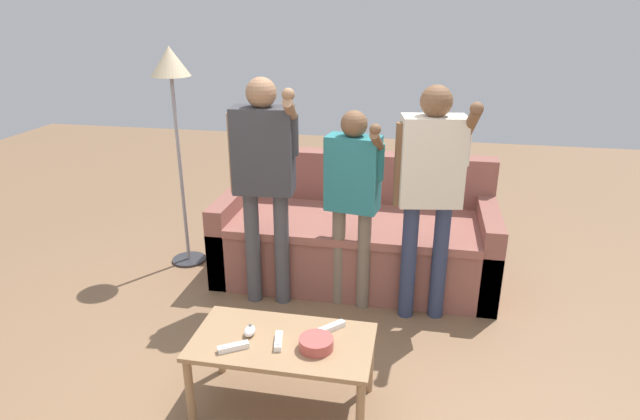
{
  "coord_description": "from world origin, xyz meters",
  "views": [
    {
      "loc": [
        0.63,
        -2.54,
        2.04
      ],
      "look_at": [
        0.08,
        0.28,
        0.93
      ],
      "focal_mm": 30.04,
      "sensor_mm": 36.0,
      "label": 1
    }
  ],
  "objects_px": {
    "player_right": "(431,179)",
    "snack_bowl": "(316,343)",
    "player_center": "(353,188)",
    "game_remote_wand_far": "(332,327)",
    "game_remote_nunchuk": "(250,331)",
    "game_remote_wand_spare": "(233,347)",
    "couch": "(356,237)",
    "coffee_table": "(283,349)",
    "floor_lamp": "(172,83)",
    "player_left": "(264,168)",
    "game_remote_wand_near": "(279,341)"
  },
  "relations": [
    {
      "from": "game_remote_wand_spare",
      "to": "game_remote_nunchuk",
      "type": "bearing_deg",
      "value": 73.66
    },
    {
      "from": "coffee_table",
      "to": "game_remote_wand_spare",
      "type": "height_order",
      "value": "game_remote_wand_spare"
    },
    {
      "from": "game_remote_wand_near",
      "to": "game_remote_wand_far",
      "type": "relative_size",
      "value": 1.09
    },
    {
      "from": "floor_lamp",
      "to": "player_right",
      "type": "bearing_deg",
      "value": -14.13
    },
    {
      "from": "player_left",
      "to": "player_right",
      "type": "bearing_deg",
      "value": 0.17
    },
    {
      "from": "coffee_table",
      "to": "floor_lamp",
      "type": "xyz_separation_m",
      "value": [
        -1.24,
        1.55,
        1.12
      ]
    },
    {
      "from": "player_left",
      "to": "game_remote_wand_far",
      "type": "relative_size",
      "value": 11.66
    },
    {
      "from": "couch",
      "to": "player_left",
      "type": "bearing_deg",
      "value": -135.67
    },
    {
      "from": "couch",
      "to": "player_center",
      "type": "distance_m",
      "value": 0.76
    },
    {
      "from": "game_remote_nunchuk",
      "to": "floor_lamp",
      "type": "bearing_deg",
      "value": 124.45
    },
    {
      "from": "snack_bowl",
      "to": "game_remote_wand_near",
      "type": "height_order",
      "value": "snack_bowl"
    },
    {
      "from": "snack_bowl",
      "to": "game_remote_nunchuk",
      "type": "height_order",
      "value": "snack_bowl"
    },
    {
      "from": "player_center",
      "to": "game_remote_wand_far",
      "type": "xyz_separation_m",
      "value": [
        0.03,
        -0.98,
        -0.45
      ]
    },
    {
      "from": "snack_bowl",
      "to": "floor_lamp",
      "type": "relative_size",
      "value": 0.1
    },
    {
      "from": "game_remote_nunchuk",
      "to": "game_remote_wand_near",
      "type": "relative_size",
      "value": 0.58
    },
    {
      "from": "player_right",
      "to": "player_center",
      "type": "bearing_deg",
      "value": 173.87
    },
    {
      "from": "game_remote_nunchuk",
      "to": "game_remote_wand_far",
      "type": "bearing_deg",
      "value": 17.19
    },
    {
      "from": "game_remote_nunchuk",
      "to": "game_remote_wand_spare",
      "type": "xyz_separation_m",
      "value": [
        -0.04,
        -0.14,
        -0.01
      ]
    },
    {
      "from": "player_right",
      "to": "snack_bowl",
      "type": "bearing_deg",
      "value": -115.34
    },
    {
      "from": "player_right",
      "to": "game_remote_wand_near",
      "type": "relative_size",
      "value": 10.53
    },
    {
      "from": "couch",
      "to": "game_remote_wand_far",
      "type": "bearing_deg",
      "value": -87.71
    },
    {
      "from": "player_left",
      "to": "game_remote_wand_near",
      "type": "bearing_deg",
      "value": -70.93
    },
    {
      "from": "game_remote_wand_near",
      "to": "game_remote_wand_spare",
      "type": "relative_size",
      "value": 0.99
    },
    {
      "from": "couch",
      "to": "coffee_table",
      "type": "relative_size",
      "value": 2.26
    },
    {
      "from": "couch",
      "to": "snack_bowl",
      "type": "distance_m",
      "value": 1.66
    },
    {
      "from": "couch",
      "to": "player_right",
      "type": "xyz_separation_m",
      "value": [
        0.53,
        -0.55,
        0.68
      ]
    },
    {
      "from": "game_remote_nunchuk",
      "to": "couch",
      "type": "bearing_deg",
      "value": 77.52
    },
    {
      "from": "snack_bowl",
      "to": "floor_lamp",
      "type": "height_order",
      "value": "floor_lamp"
    },
    {
      "from": "coffee_table",
      "to": "game_remote_wand_spare",
      "type": "bearing_deg",
      "value": -149.72
    },
    {
      "from": "player_right",
      "to": "game_remote_wand_far",
      "type": "distance_m",
      "value": 1.18
    },
    {
      "from": "game_remote_wand_spare",
      "to": "floor_lamp",
      "type": "bearing_deg",
      "value": 121.17
    },
    {
      "from": "player_center",
      "to": "snack_bowl",
      "type": "bearing_deg",
      "value": -90.9
    },
    {
      "from": "snack_bowl",
      "to": "coffee_table",
      "type": "bearing_deg",
      "value": 168.22
    },
    {
      "from": "player_right",
      "to": "game_remote_wand_near",
      "type": "xyz_separation_m",
      "value": [
        -0.72,
        -1.1,
        -0.56
      ]
    },
    {
      "from": "floor_lamp",
      "to": "game_remote_wand_spare",
      "type": "relative_size",
      "value": 11.55
    },
    {
      "from": "player_left",
      "to": "game_remote_wand_spare",
      "type": "xyz_separation_m",
      "value": [
        0.17,
        -1.19,
        -0.57
      ]
    },
    {
      "from": "player_left",
      "to": "game_remote_wand_near",
      "type": "height_order",
      "value": "player_left"
    },
    {
      "from": "couch",
      "to": "coffee_table",
      "type": "xyz_separation_m",
      "value": [
        -0.18,
        -1.61,
        0.05
      ]
    },
    {
      "from": "player_left",
      "to": "player_right",
      "type": "xyz_separation_m",
      "value": [
        1.1,
        0.0,
        -0.01
      ]
    },
    {
      "from": "game_remote_wand_spare",
      "to": "player_left",
      "type": "bearing_deg",
      "value": 98.15
    },
    {
      "from": "player_left",
      "to": "player_center",
      "type": "relative_size",
      "value": 1.14
    },
    {
      "from": "couch",
      "to": "player_right",
      "type": "height_order",
      "value": "player_right"
    },
    {
      "from": "coffee_table",
      "to": "player_center",
      "type": "height_order",
      "value": "player_center"
    },
    {
      "from": "game_remote_wand_near",
      "to": "couch",
      "type": "bearing_deg",
      "value": 83.54
    },
    {
      "from": "floor_lamp",
      "to": "game_remote_wand_near",
      "type": "relative_size",
      "value": 11.61
    },
    {
      "from": "game_remote_wand_far",
      "to": "game_remote_wand_spare",
      "type": "xyz_separation_m",
      "value": [
        -0.45,
        -0.27,
        0.0
      ]
    },
    {
      "from": "couch",
      "to": "player_right",
      "type": "distance_m",
      "value": 1.03
    },
    {
      "from": "game_remote_wand_far",
      "to": "player_center",
      "type": "bearing_deg",
      "value": 91.84
    },
    {
      "from": "snack_bowl",
      "to": "floor_lamp",
      "type": "distance_m",
      "value": 2.37
    },
    {
      "from": "coffee_table",
      "to": "game_remote_wand_spare",
      "type": "distance_m",
      "value": 0.26
    }
  ]
}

